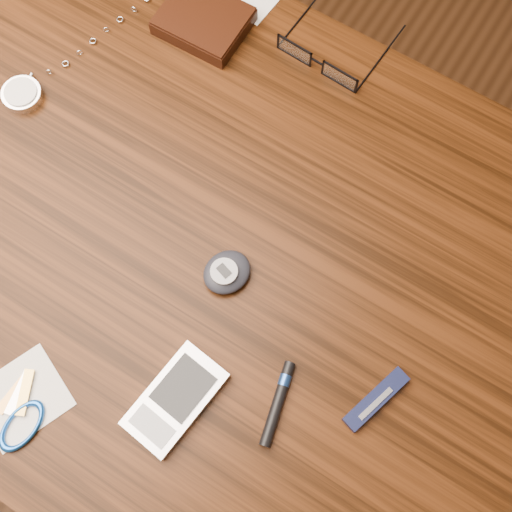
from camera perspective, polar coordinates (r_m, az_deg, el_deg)
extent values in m
plane|color=#472814|center=(1.48, -1.78, -8.74)|extent=(3.80, 3.80, 0.00)
cube|color=#361908|center=(0.77, -3.40, 0.30)|extent=(1.00, 0.70, 0.03)
cylinder|color=#4C2814|center=(1.35, -11.87, 15.27)|extent=(0.05, 0.05, 0.71)
cube|color=black|center=(0.89, -4.67, 20.04)|extent=(0.11, 0.09, 0.02)
cube|color=black|center=(0.88, -4.73, 20.52)|extent=(0.11, 0.09, 0.00)
cube|color=black|center=(0.86, 3.44, 17.77)|extent=(0.05, 0.00, 0.03)
cube|color=white|center=(0.86, 3.44, 17.77)|extent=(0.05, 0.00, 0.02)
cylinder|color=black|center=(0.91, 4.26, 20.64)|extent=(0.01, 0.12, 0.00)
cube|color=black|center=(0.84, 7.42, 15.52)|extent=(0.05, 0.00, 0.03)
cube|color=white|center=(0.84, 7.42, 15.52)|extent=(0.05, 0.00, 0.02)
cylinder|color=black|center=(0.88, 11.02, 16.88)|extent=(0.01, 0.12, 0.00)
cube|color=black|center=(0.85, 5.44, 16.82)|extent=(0.02, 0.00, 0.00)
cylinder|color=silver|center=(0.88, -20.06, 13.31)|extent=(0.05, 0.05, 0.01)
cylinder|color=silver|center=(0.87, -20.22, 13.54)|extent=(0.04, 0.04, 0.00)
cylinder|color=silver|center=(0.89, -19.36, 14.84)|extent=(0.01, 0.01, 0.01)
torus|color=silver|center=(0.89, -17.89, 15.30)|extent=(0.01, 0.01, 0.01)
torus|color=silver|center=(0.89, -16.58, 16.07)|extent=(0.01, 0.01, 0.00)
torus|color=silver|center=(0.90, -15.40, 17.03)|extent=(0.01, 0.01, 0.01)
torus|color=silver|center=(0.90, -14.30, 18.03)|extent=(0.01, 0.01, 0.00)
torus|color=silver|center=(0.91, -13.17, 19.00)|extent=(0.01, 0.01, 0.01)
torus|color=silver|center=(0.92, -11.99, 19.89)|extent=(0.01, 0.01, 0.00)
torus|color=silver|center=(0.92, -10.79, 20.73)|extent=(0.01, 0.00, 0.01)
cube|color=silver|center=(0.71, -7.17, -12.52)|extent=(0.07, 0.12, 0.02)
cube|color=black|center=(0.70, -6.50, -11.58)|extent=(0.05, 0.06, 0.00)
cube|color=#A4A7AC|center=(0.70, -9.23, -14.70)|extent=(0.05, 0.03, 0.00)
ellipsoid|color=black|center=(0.73, -2.60, -1.45)|extent=(0.06, 0.07, 0.02)
cylinder|color=#9C9FA4|center=(0.72, -2.86, -1.37)|extent=(0.03, 0.03, 0.00)
cube|color=black|center=(0.72, -2.87, -1.32)|extent=(0.02, 0.01, 0.00)
cube|color=white|center=(0.75, -20.09, -11.73)|extent=(0.11, 0.11, 0.00)
torus|color=#154EAF|center=(0.75, -20.10, -13.99)|extent=(0.05, 0.05, 0.01)
cube|color=olive|center=(0.76, -20.74, -11.31)|extent=(0.01, 0.05, 0.00)
cube|color=silver|center=(0.75, -20.31, -11.32)|extent=(0.02, 0.05, 0.00)
cube|color=olive|center=(0.75, -19.87, -11.32)|extent=(0.03, 0.05, 0.00)
cube|color=black|center=(0.72, 10.61, -12.40)|extent=(0.04, 0.09, 0.01)
cube|color=silver|center=(0.71, 10.58, -12.77)|extent=(0.02, 0.05, 0.00)
cylinder|color=black|center=(0.70, 1.92, -12.97)|extent=(0.03, 0.09, 0.01)
cylinder|color=#22499B|center=(0.71, 2.56, -11.00)|extent=(0.02, 0.02, 0.01)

